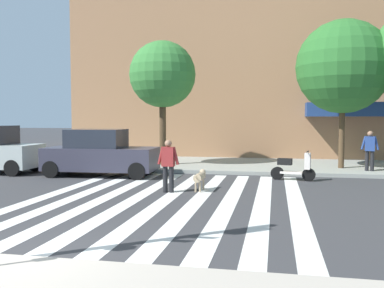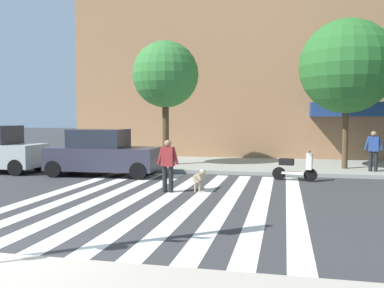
{
  "view_description": "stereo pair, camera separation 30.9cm",
  "coord_description": "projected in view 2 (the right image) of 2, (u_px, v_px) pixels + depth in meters",
  "views": [
    {
      "loc": [
        4.17,
        -5.85,
        2.31
      ],
      "look_at": [
        1.52,
        7.52,
        1.47
      ],
      "focal_mm": 39.29,
      "sensor_mm": 36.0,
      "label": 1
    },
    {
      "loc": [
        4.47,
        -5.79,
        2.31
      ],
      "look_at": [
        1.52,
        7.52,
        1.47
      ],
      "focal_mm": 39.29,
      "sensor_mm": 36.0,
      "label": 2
    }
  ],
  "objects": [
    {
      "name": "parked_scooter",
      "position": [
        295.0,
        168.0,
        15.48
      ],
      "size": [
        1.62,
        0.6,
        1.11
      ],
      "color": "black",
      "rests_on": "ground_plane"
    },
    {
      "name": "crosswalk_stripes",
      "position": [
        165.0,
        199.0,
        11.94
      ],
      "size": [
        7.65,
        10.57,
        0.01
      ],
      "color": "silver",
      "rests_on": "ground_plane"
    },
    {
      "name": "street_tree_middle",
      "position": [
        347.0,
        66.0,
        17.82
      ],
      "size": [
        4.0,
        4.0,
        6.36
      ],
      "color": "#4C3823",
      "rests_on": "sidewalk_far"
    },
    {
      "name": "pedestrian_bystander",
      "position": [
        374.0,
        149.0,
        16.99
      ],
      "size": [
        0.7,
        0.32,
        1.64
      ],
      "color": "black",
      "rests_on": "sidewalk_far"
    },
    {
      "name": "pedestrian_dog_walker",
      "position": [
        168.0,
        163.0,
        13.04
      ],
      "size": [
        0.71,
        0.26,
        1.64
      ],
      "color": "black",
      "rests_on": "ground_plane"
    },
    {
      "name": "ground_plane",
      "position": [
        127.0,
        198.0,
        12.19
      ],
      "size": [
        160.0,
        160.0,
        0.0
      ],
      "primitive_type": "plane",
      "color": "#353538"
    },
    {
      "name": "sidewalk_far",
      "position": [
        191.0,
        164.0,
        20.55
      ],
      "size": [
        80.0,
        6.0,
        0.15
      ],
      "primitive_type": "cube",
      "color": "gray",
      "rests_on": "ground_plane"
    },
    {
      "name": "dog_on_leash",
      "position": [
        200.0,
        177.0,
        13.35
      ],
      "size": [
        0.29,
        1.14,
        0.65
      ],
      "color": "tan",
      "rests_on": "ground_plane"
    },
    {
      "name": "parked_car_behind_first",
      "position": [
        102.0,
        154.0,
        16.85
      ],
      "size": [
        4.47,
        2.01,
        1.87
      ],
      "color": "#333241",
      "rests_on": "ground_plane"
    },
    {
      "name": "street_tree_nearest",
      "position": [
        165.0,
        75.0,
        19.39
      ],
      "size": [
        3.07,
        3.07,
        5.72
      ],
      "color": "#4C3823",
      "rests_on": "sidewalk_far"
    }
  ]
}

